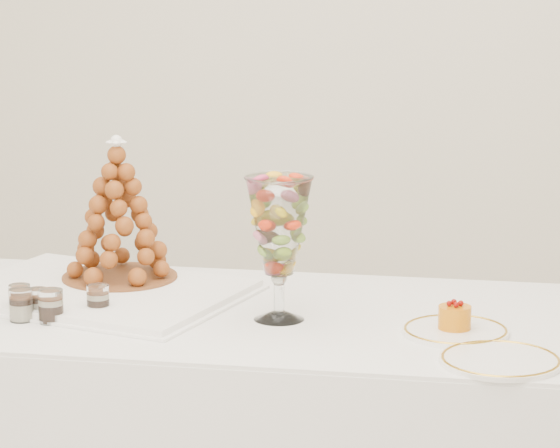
# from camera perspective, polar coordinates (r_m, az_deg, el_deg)

# --- Properties ---
(lace_tray) EXTENTS (0.75, 0.62, 0.02)m
(lace_tray) POSITION_cam_1_polar(r_m,az_deg,el_deg) (3.26, -7.84, -2.93)
(lace_tray) COLOR white
(lace_tray) RESTS_ON buffet_table
(macaron_vase) EXTENTS (0.15, 0.15, 0.33)m
(macaron_vase) POSITION_cam_1_polar(r_m,az_deg,el_deg) (2.99, -0.04, -0.16)
(macaron_vase) COLOR white
(macaron_vase) RESTS_ON buffet_table
(cake_plate) EXTENTS (0.24, 0.24, 0.01)m
(cake_plate) POSITION_cam_1_polar(r_m,az_deg,el_deg) (2.96, 7.56, -4.60)
(cake_plate) COLOR white
(cake_plate) RESTS_ON buffet_table
(spare_plate) EXTENTS (0.25, 0.25, 0.01)m
(spare_plate) POSITION_cam_1_polar(r_m,az_deg,el_deg) (2.77, 9.46, -5.83)
(spare_plate) COLOR white
(spare_plate) RESTS_ON buffet_table
(verrine_a) EXTENTS (0.06, 0.06, 0.07)m
(verrine_a) POSITION_cam_1_polar(r_m,az_deg,el_deg) (3.14, -11.13, -3.19)
(verrine_a) COLOR white
(verrine_a) RESTS_ON buffet_table
(verrine_b) EXTENTS (0.06, 0.06, 0.07)m
(verrine_b) POSITION_cam_1_polar(r_m,az_deg,el_deg) (3.11, -10.38, -3.34)
(verrine_b) COLOR white
(verrine_b) RESTS_ON buffet_table
(verrine_c) EXTENTS (0.06, 0.06, 0.07)m
(verrine_c) POSITION_cam_1_polar(r_m,az_deg,el_deg) (3.10, -7.84, -3.26)
(verrine_c) COLOR white
(verrine_c) RESTS_ON buffet_table
(verrine_d) EXTENTS (0.06, 0.06, 0.07)m
(verrine_d) POSITION_cam_1_polar(r_m,az_deg,el_deg) (3.08, -11.07, -3.44)
(verrine_d) COLOR white
(verrine_d) RESTS_ON buffet_table
(verrine_e) EXTENTS (0.07, 0.07, 0.08)m
(verrine_e) POSITION_cam_1_polar(r_m,az_deg,el_deg) (3.06, -9.83, -3.50)
(verrine_e) COLOR white
(verrine_e) RESTS_ON buffet_table
(croquembouche) EXTENTS (0.29, 0.29, 0.36)m
(croquembouche) POSITION_cam_1_polar(r_m,az_deg,el_deg) (3.31, -6.98, 0.63)
(croquembouche) COLOR brown
(croquembouche) RESTS_ON lace_tray
(mousse_cake) EXTENTS (0.07, 0.07, 0.06)m
(mousse_cake) POSITION_cam_1_polar(r_m,az_deg,el_deg) (2.96, 7.53, -3.98)
(mousse_cake) COLOR orange
(mousse_cake) RESTS_ON cake_plate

